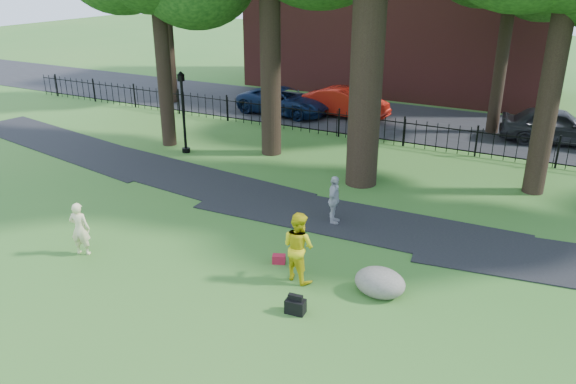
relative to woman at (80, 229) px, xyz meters
The scene contains 14 objects.
ground 4.98m from the woman, 16.99° to the left, with size 120.00×120.00×0.00m, color #2F6924.
footpath 7.85m from the woman, 43.09° to the left, with size 36.00×2.60×0.03m, color black.
street 18.08m from the woman, 74.90° to the left, with size 80.00×7.00×0.02m, color black.
iron_fence 14.24m from the woman, 70.70° to the left, with size 44.00×0.04×1.20m.
woman is the anchor object (origin of this frame).
man 5.92m from the woman, 15.27° to the left, with size 0.87×0.68×1.79m, color gold.
pedestrian 7.15m from the woman, 43.55° to the left, with size 0.88×0.37×1.50m, color #A8A8AD.
boulder 7.94m from the woman, 13.51° to the left, with size 1.22×0.92×0.71m, color slate.
lamppost 8.95m from the woman, 109.62° to the left, with size 0.33×0.33×3.35m.
backpack 6.35m from the woman, ahead, with size 0.44×0.28×0.33m, color black.
red_bag 5.34m from the woman, 22.37° to the left, with size 0.34×0.21×0.23m, color maroon.
red_sedan 16.93m from the woman, 87.95° to the left, with size 1.53×4.39×1.45m, color #B61A0E.
navy_van 16.14m from the woman, 98.77° to the left, with size 2.25×4.87×1.35m, color #0B1938.
grey_car 19.86m from the woman, 58.53° to the left, with size 1.83×4.54×1.55m, color black.
Camera 1 is at (6.44, -10.68, 7.24)m, focal length 35.00 mm.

